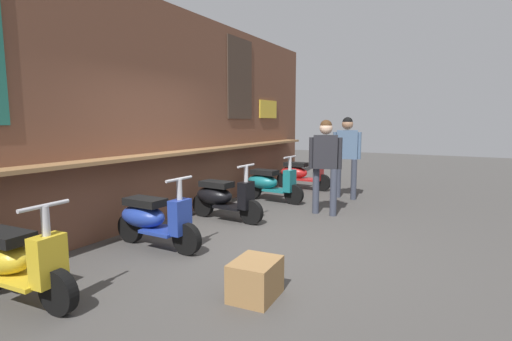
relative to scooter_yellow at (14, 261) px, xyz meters
The scene contains 10 objects.
ground_plane 2.81m from the scooter_yellow, 22.83° to the right, with size 32.09×32.09×0.00m, color #474442.
market_stall_facade 3.07m from the scooter_yellow, 20.01° to the left, with size 11.46×0.61×3.57m.
scooter_yellow is the anchor object (origin of this frame).
scooter_blue 1.75m from the scooter_yellow, ahead, with size 0.46×1.40×0.97m.
scooter_black 3.38m from the scooter_yellow, ahead, with size 0.46×1.40×0.97m.
scooter_teal 5.11m from the scooter_yellow, ahead, with size 0.50×1.40×0.97m.
scooter_red 6.76m from the scooter_yellow, ahead, with size 0.46×1.40×0.97m.
shopper_with_handbag 6.34m from the scooter_yellow, 11.87° to the right, with size 0.41×0.67×1.75m.
shopper_browsing 4.82m from the scooter_yellow, 16.91° to the right, with size 0.32×0.55×1.69m.
merchandise_crate 2.23m from the scooter_yellow, 58.81° to the right, with size 0.49×0.39×0.36m, color olive.
Camera 1 is at (-4.39, -2.50, 1.66)m, focal length 26.61 mm.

